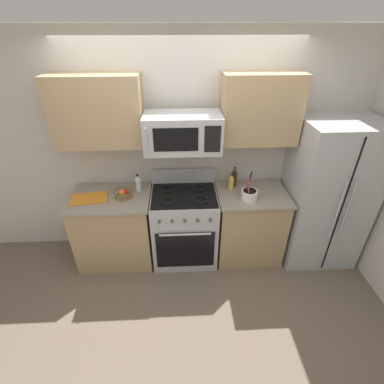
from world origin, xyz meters
name	(u,v)px	position (x,y,z in m)	size (l,w,h in m)	color
ground_plane	(187,296)	(0.00, 0.00, 0.00)	(16.00, 16.00, 0.00)	#6B5B4C
wall_back	(183,150)	(0.00, 1.05, 1.30)	(8.00, 0.10, 2.60)	beige
counter_left	(115,229)	(-0.85, 0.66, 0.46)	(0.91, 0.63, 0.91)	tan
range_oven	(184,225)	(0.00, 0.66, 0.47)	(0.76, 0.67, 1.09)	#B2B5BA
counter_right	(249,224)	(0.80, 0.66, 0.46)	(0.82, 0.63, 0.91)	tan
refrigerator	(325,194)	(1.66, 0.65, 0.88)	(0.85, 0.74, 1.76)	#B2B5BA
microwave	(183,133)	(0.00, 0.69, 1.65)	(0.78, 0.44, 0.37)	#B2B5BA
upper_cabinets_left	(98,111)	(-0.85, 0.83, 1.84)	(0.90, 0.34, 0.71)	tan
upper_cabinets_right	(260,109)	(0.80, 0.83, 1.84)	(0.81, 0.34, 0.71)	tan
utensil_crock	(249,194)	(0.72, 0.55, 0.97)	(0.18, 0.18, 0.33)	white
fruit_basket	(123,193)	(-0.68, 0.67, 0.95)	(0.22, 0.22, 0.10)	brown
cutting_board	(89,198)	(-1.06, 0.64, 0.92)	(0.40, 0.23, 0.02)	orange
bottle_oil	(231,182)	(0.56, 0.78, 1.00)	(0.06, 0.06, 0.20)	gold
bottle_soy	(234,177)	(0.61, 0.86, 1.02)	(0.06, 0.06, 0.25)	#382314
bottle_vinegar	(138,183)	(-0.53, 0.80, 1.00)	(0.07, 0.07, 0.21)	silver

